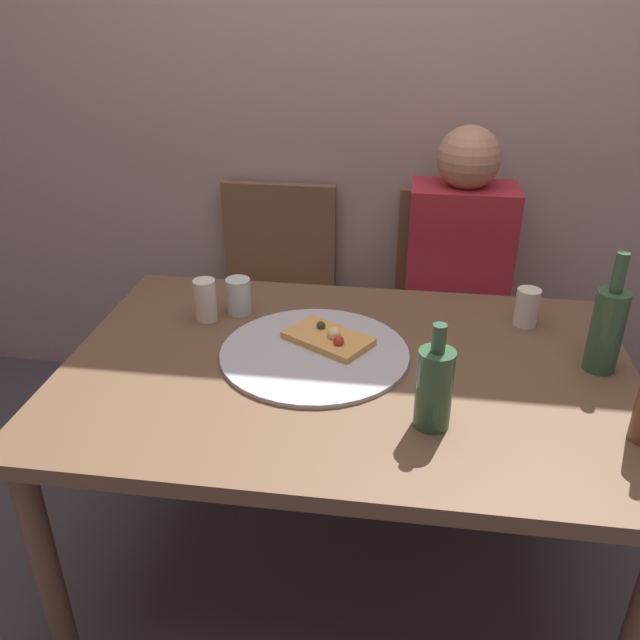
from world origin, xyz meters
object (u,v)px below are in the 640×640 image
object	(u,v)px
chair_right	(453,301)
tumbler_near	(527,307)
wine_bottle	(607,328)
tumbler_far	(205,300)
pizza_slice_last	(329,338)
chair_left	(275,290)
wine_glass	(239,296)
guest_in_sweater	(458,286)
dining_table	(347,392)
beer_bottle	(434,387)
pizza_tray	(314,353)

from	to	relation	value
chair_right	tumbler_near	bearing A→B (deg)	105.07
tumbler_near	wine_bottle	bearing A→B (deg)	-55.06
wine_bottle	tumbler_far	distance (m)	1.04
tumbler_near	pizza_slice_last	bearing A→B (deg)	-159.48
chair_left	wine_glass	bearing A→B (deg)	92.86
chair_left	guest_in_sweater	size ratio (longest dim) A/B	0.77
wine_glass	dining_table	bearing A→B (deg)	-36.37
wine_bottle	chair_right	bearing A→B (deg)	111.06
beer_bottle	guest_in_sweater	bearing A→B (deg)	83.59
chair_left	guest_in_sweater	xyz separation A→B (m)	(0.68, -0.15, 0.13)
wine_glass	chair_right	bearing A→B (deg)	43.87
tumbler_near	chair_left	world-z (taller)	chair_left
guest_in_sweater	beer_bottle	bearing A→B (deg)	83.59
pizza_tray	tumbler_near	distance (m)	0.61
beer_bottle	wine_glass	size ratio (longest dim) A/B	2.32
wine_bottle	wine_glass	size ratio (longest dim) A/B	2.92
guest_in_sweater	tumbler_far	bearing A→B (deg)	35.73
pizza_tray	pizza_slice_last	bearing A→B (deg)	61.15
dining_table	tumbler_far	distance (m)	0.48
wine_bottle	chair_right	size ratio (longest dim) A/B	0.34
dining_table	beer_bottle	bearing A→B (deg)	-46.38
pizza_slice_last	chair_left	distance (m)	0.87
wine_bottle	beer_bottle	xyz separation A→B (m)	(-0.41, -0.29, -0.02)
tumbler_far	guest_in_sweater	world-z (taller)	guest_in_sweater
tumbler_near	tumbler_far	bearing A→B (deg)	-173.88
pizza_tray	tumbler_far	bearing A→B (deg)	154.84
tumbler_far	guest_in_sweater	xyz separation A→B (m)	(0.73, 0.53, -0.15)
chair_right	pizza_tray	bearing A→B (deg)	64.41
wine_glass	tumbler_near	bearing A→B (deg)	3.00
dining_table	pizza_tray	xyz separation A→B (m)	(-0.09, 0.04, 0.08)
dining_table	chair_left	size ratio (longest dim) A/B	1.57
beer_bottle	tumbler_far	bearing A→B (deg)	146.62
wine_glass	tumbler_far	bearing A→B (deg)	-146.99
dining_table	tumbler_far	bearing A→B (deg)	154.88
pizza_slice_last	wine_bottle	xyz separation A→B (m)	(0.68, -0.02, 0.09)
pizza_tray	tumbler_far	xyz separation A→B (m)	(-0.33, 0.16, 0.05)
wine_glass	guest_in_sweater	size ratio (longest dim) A/B	0.09
beer_bottle	wine_glass	world-z (taller)	beer_bottle
tumbler_far	wine_glass	size ratio (longest dim) A/B	1.14
pizza_slice_last	wine_glass	world-z (taller)	wine_glass
beer_bottle	chair_right	bearing A→B (deg)	84.48
beer_bottle	tumbler_far	xyz separation A→B (m)	(-0.62, 0.41, -0.04)
dining_table	tumbler_near	xyz separation A→B (m)	(0.47, 0.29, 0.13)
pizza_tray	guest_in_sweater	xyz separation A→B (m)	(0.40, 0.68, -0.10)
beer_bottle	tumbler_far	distance (m)	0.75
guest_in_sweater	wine_bottle	bearing A→B (deg)	115.43
dining_table	wine_glass	distance (m)	0.44
pizza_tray	wine_bottle	world-z (taller)	wine_bottle
pizza_slice_last	beer_bottle	xyz separation A→B (m)	(0.26, -0.31, 0.07)
chair_left	tumbler_far	bearing A→B (deg)	85.77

